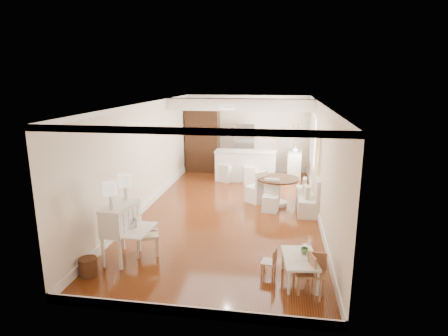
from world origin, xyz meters
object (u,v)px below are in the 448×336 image
(kids_chair_a, at_px, (304,273))
(kids_chair_b, at_px, (269,261))
(gustavian_armchair, at_px, (147,234))
(kids_table, at_px, (299,269))
(slip_chair_near, at_px, (271,196))
(wicker_basket, at_px, (88,267))
(pantry_cabinet, at_px, (203,141))
(fridge, at_px, (254,149))
(kids_chair_c, at_px, (316,273))
(slip_chair_far, at_px, (256,186))
(bar_stool_left, at_px, (227,168))
(bar_stool_right, at_px, (249,170))
(breakfast_counter, at_px, (245,166))
(secretary_bureau, at_px, (121,232))
(dining_table, at_px, (278,192))
(sideboard, at_px, (295,166))

(kids_chair_a, bearing_deg, kids_chair_b, -143.64)
(gustavian_armchair, height_order, kids_table, gustavian_armchair)
(slip_chair_near, bearing_deg, wicker_basket, -122.31)
(pantry_cabinet, bearing_deg, fridge, -0.90)
(wicker_basket, xyz_separation_m, kids_chair_b, (3.17, 0.49, 0.10))
(kids_chair_c, xyz_separation_m, slip_chair_far, (-1.29, 4.38, 0.14))
(fridge, bearing_deg, pantry_cabinet, 179.10)
(kids_chair_b, relative_size, bar_stool_left, 0.55)
(bar_stool_right, bearing_deg, gustavian_armchair, -118.88)
(kids_chair_a, relative_size, slip_chair_far, 0.70)
(kids_table, bearing_deg, bar_stool_left, 109.44)
(fridge, bearing_deg, slip_chair_far, -84.60)
(kids_chair_b, xyz_separation_m, kids_chair_c, (0.78, -0.41, 0.06))
(kids_chair_a, distance_m, slip_chair_far, 4.53)
(wicker_basket, relative_size, breakfast_counter, 0.16)
(secretary_bureau, relative_size, pantry_cabinet, 0.48)
(slip_chair_far, bearing_deg, secretary_bureau, 7.50)
(kids_chair_a, distance_m, bar_stool_right, 6.42)
(slip_chair_near, xyz_separation_m, pantry_cabinet, (-2.64, 3.97, 0.73))
(dining_table, bearing_deg, sideboard, 79.29)
(kids_table, relative_size, kids_chair_c, 1.42)
(kids_chair_b, xyz_separation_m, bar_stool_right, (-0.86, 5.83, 0.20))
(kids_chair_b, distance_m, slip_chair_far, 4.00)
(kids_chair_b, height_order, slip_chair_near, slip_chair_near)
(kids_chair_a, bearing_deg, bar_stool_right, 175.82)
(bar_stool_left, distance_m, bar_stool_right, 0.77)
(wicker_basket, xyz_separation_m, dining_table, (3.27, 4.29, 0.23))
(kids_chair_a, relative_size, kids_chair_c, 1.00)
(kids_table, bearing_deg, kids_chair_a, -79.35)
(secretary_bureau, distance_m, breakfast_counter, 6.27)
(kids_chair_a, distance_m, kids_chair_c, 0.20)
(secretary_bureau, distance_m, kids_table, 3.38)
(secretary_bureau, bearing_deg, breakfast_counter, 76.88)
(secretary_bureau, xyz_separation_m, dining_table, (2.92, 3.62, -0.17))
(kids_chair_c, distance_m, breakfast_counter, 6.84)
(kids_table, distance_m, bar_stool_left, 6.48)
(kids_chair_b, relative_size, slip_chair_far, 0.56)
(kids_chair_b, xyz_separation_m, dining_table, (0.10, 3.80, 0.13))
(slip_chair_far, distance_m, breakfast_counter, 2.28)
(secretary_bureau, height_order, bar_stool_left, secretary_bureau)
(kids_chair_c, height_order, dining_table, dining_table)
(bar_stool_right, bearing_deg, kids_chair_c, -87.87)
(gustavian_armchair, distance_m, bar_stool_left, 5.54)
(kids_chair_c, relative_size, bar_stool_left, 0.68)
(secretary_bureau, relative_size, slip_chair_near, 1.32)
(gustavian_armchair, bearing_deg, kids_chair_c, -127.47)
(wicker_basket, relative_size, bar_stool_right, 0.35)
(slip_chair_far, bearing_deg, dining_table, 113.67)
(breakfast_counter, distance_m, bar_stool_left, 0.65)
(kids_chair_c, distance_m, slip_chair_far, 4.57)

